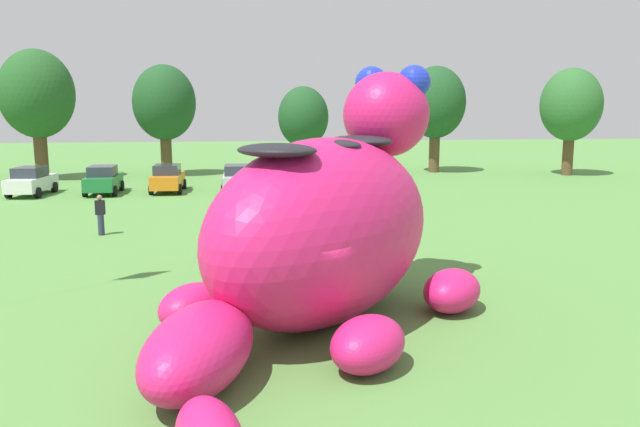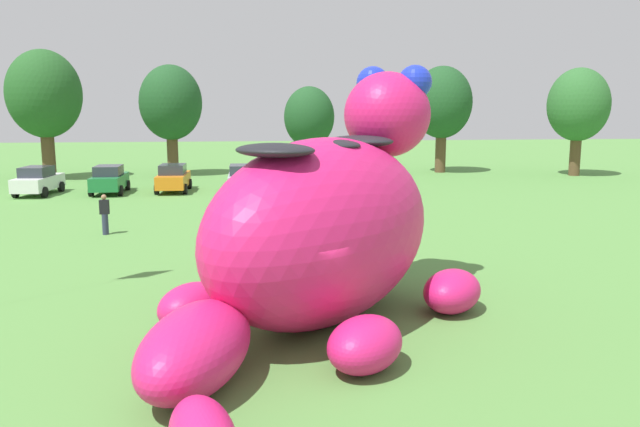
# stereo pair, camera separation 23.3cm
# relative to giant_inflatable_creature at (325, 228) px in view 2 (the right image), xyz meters

# --- Properties ---
(ground_plane) EXTENTS (160.00, 160.00, 0.00)m
(ground_plane) POSITION_rel_giant_inflatable_creature_xyz_m (-1.03, -1.84, -2.40)
(ground_plane) COLOR #568E42
(giant_inflatable_creature) EXTENTS (9.06, 12.32, 6.57)m
(giant_inflatable_creature) POSITION_rel_giant_inflatable_creature_xyz_m (0.00, 0.00, 0.00)
(giant_inflatable_creature) COLOR #E01E6B
(giant_inflatable_creature) RESTS_ON ground
(car_white) EXTENTS (2.22, 4.24, 1.72)m
(car_white) POSITION_rel_giant_inflatable_creature_xyz_m (-14.71, 24.28, -1.54)
(car_white) COLOR white
(car_white) RESTS_ON ground
(car_green) EXTENTS (2.00, 4.13, 1.72)m
(car_green) POSITION_rel_giant_inflatable_creature_xyz_m (-10.55, 24.45, -1.54)
(car_green) COLOR #1E7238
(car_green) RESTS_ON ground
(car_orange) EXTENTS (1.99, 4.13, 1.72)m
(car_orange) POSITION_rel_giant_inflatable_creature_xyz_m (-6.73, 24.82, -1.54)
(car_orange) COLOR orange
(car_orange) RESTS_ON ground
(car_silver) EXTENTS (1.95, 4.11, 1.72)m
(car_silver) POSITION_rel_giant_inflatable_creature_xyz_m (-2.42, 24.08, -1.54)
(car_silver) COLOR #B7BABF
(car_silver) RESTS_ON ground
(car_blue) EXTENTS (2.10, 4.18, 1.72)m
(car_blue) POSITION_rel_giant_inflatable_creature_xyz_m (1.78, 24.40, -1.54)
(car_blue) COLOR #2347B7
(car_blue) RESTS_ON ground
(tree_left) EXTENTS (5.22, 5.22, 9.27)m
(tree_left) POSITION_rel_giant_inflatable_creature_xyz_m (-16.53, 32.57, 3.66)
(tree_left) COLOR brown
(tree_left) RESTS_ON ground
(tree_mid_left) EXTENTS (4.70, 4.70, 8.35)m
(tree_mid_left) POSITION_rel_giant_inflatable_creature_xyz_m (-7.86, 34.20, 3.06)
(tree_mid_left) COLOR brown
(tree_mid_left) RESTS_ON ground
(tree_centre_left) EXTENTS (3.79, 3.79, 6.73)m
(tree_centre_left) POSITION_rel_giant_inflatable_creature_xyz_m (2.53, 32.67, 2.00)
(tree_centre_left) COLOR brown
(tree_centre_left) RESTS_ON ground
(tree_centre) EXTENTS (4.72, 4.72, 8.38)m
(tree_centre) POSITION_rel_giant_inflatable_creature_xyz_m (13.22, 34.17, 3.08)
(tree_centre) COLOR brown
(tree_centre) RESTS_ON ground
(tree_centre_right) EXTENTS (4.57, 4.57, 8.12)m
(tree_centre_right) POSITION_rel_giant_inflatable_creature_xyz_m (22.76, 30.77, 2.91)
(tree_centre_right) COLOR brown
(tree_centre_right) RESTS_ON ground
(spectator_near_inflatable) EXTENTS (0.38, 0.26, 1.71)m
(spectator_near_inflatable) POSITION_rel_giant_inflatable_creature_xyz_m (1.56, 18.41, -1.55)
(spectator_near_inflatable) COLOR #726656
(spectator_near_inflatable) RESTS_ON ground
(spectator_mid_field) EXTENTS (0.38, 0.26, 1.71)m
(spectator_mid_field) POSITION_rel_giant_inflatable_creature_xyz_m (-1.15, 11.09, -1.55)
(spectator_mid_field) COLOR #2D334C
(spectator_mid_field) RESTS_ON ground
(spectator_by_cars) EXTENTS (0.38, 0.26, 1.71)m
(spectator_by_cars) POSITION_rel_giant_inflatable_creature_xyz_m (-8.00, 11.63, -1.55)
(spectator_by_cars) COLOR #2D334C
(spectator_by_cars) RESTS_ON ground
(spectator_wandering) EXTENTS (0.38, 0.26, 1.71)m
(spectator_wandering) POSITION_rel_giant_inflatable_creature_xyz_m (-2.36, 6.39, -1.55)
(spectator_wandering) COLOR black
(spectator_wandering) RESTS_ON ground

